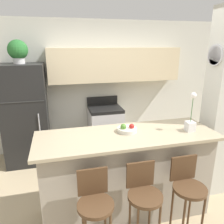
{
  "coord_description": "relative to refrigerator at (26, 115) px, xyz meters",
  "views": [
    {
      "loc": [
        -0.76,
        -2.24,
        2.09
      ],
      "look_at": [
        0.0,
        0.72,
        1.14
      ],
      "focal_mm": 35.0,
      "sensor_mm": 36.0,
      "label": 1
    }
  ],
  "objects": [
    {
      "name": "bar_stool_right",
      "position": [
        1.82,
        -2.26,
        -0.25
      ],
      "size": [
        0.35,
        0.35,
        0.97
      ],
      "color": "#4C331E",
      "rests_on": "ground_plane"
    },
    {
      "name": "potted_plant_on_fridge",
      "position": [
        -0.0,
        0.0,
        1.1
      ],
      "size": [
        0.32,
        0.32,
        0.39
      ],
      "color": "silver",
      "rests_on": "refrigerator"
    },
    {
      "name": "wall_back",
      "position": [
        1.47,
        0.32,
        0.55
      ],
      "size": [
        5.6,
        0.38,
        2.55
      ],
      "color": "silver",
      "rests_on": "ground_plane"
    },
    {
      "name": "pillar_right",
      "position": [
        2.69,
        -1.57,
        0.39
      ],
      "size": [
        0.38,
        0.32,
        2.55
      ],
      "color": "silver",
      "rests_on": "ground_plane"
    },
    {
      "name": "counter_bar",
      "position": [
        1.33,
        -1.71,
        -0.34
      ],
      "size": [
        2.13,
        0.74,
        1.09
      ],
      "color": "gray",
      "rests_on": "ground_plane"
    },
    {
      "name": "ground_plane",
      "position": [
        1.33,
        -1.71,
        -0.89
      ],
      "size": [
        14.0,
        14.0,
        0.0
      ],
      "primitive_type": "plane",
      "color": "tan"
    },
    {
      "name": "fruit_bowl",
      "position": [
        1.35,
        -1.64,
        0.23
      ],
      "size": [
        0.24,
        0.24,
        0.11
      ],
      "color": "silver",
      "rests_on": "counter_bar"
    },
    {
      "name": "stove_range",
      "position": [
        1.46,
        0.05,
        -0.43
      ],
      "size": [
        0.63,
        0.59,
        1.07
      ],
      "color": "silver",
      "rests_on": "ground_plane"
    },
    {
      "name": "trash_bin",
      "position": [
        0.6,
        -0.23,
        -0.7
      ],
      "size": [
        0.28,
        0.28,
        0.38
      ],
      "color": "#59595B",
      "rests_on": "ground_plane"
    },
    {
      "name": "bar_stool_mid",
      "position": [
        1.33,
        -2.26,
        -0.25
      ],
      "size": [
        0.35,
        0.35,
        0.97
      ],
      "color": "#4C331E",
      "rests_on": "ground_plane"
    },
    {
      "name": "orchid_vase",
      "position": [
        2.09,
        -1.8,
        0.34
      ],
      "size": [
        0.1,
        0.1,
        0.48
      ],
      "color": "white",
      "rests_on": "counter_bar"
    },
    {
      "name": "refrigerator",
      "position": [
        0.0,
        0.0,
        0.0
      ],
      "size": [
        0.75,
        0.68,
        1.78
      ],
      "color": "black",
      "rests_on": "ground_plane"
    },
    {
      "name": "bar_stool_left",
      "position": [
        0.84,
        -2.26,
        -0.25
      ],
      "size": [
        0.35,
        0.35,
        0.97
      ],
      "color": "#4C331E",
      "rests_on": "ground_plane"
    }
  ]
}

